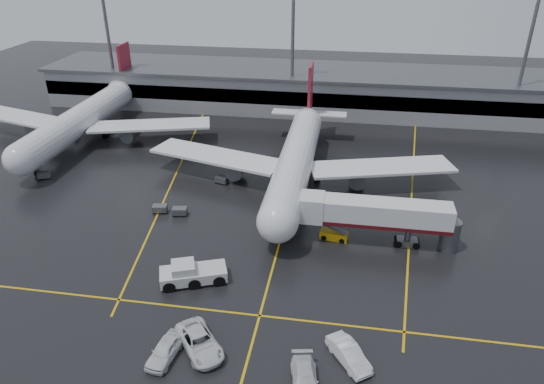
# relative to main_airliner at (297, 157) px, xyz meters

# --- Properties ---
(ground) EXTENTS (220.00, 220.00, 0.00)m
(ground) POSITION_rel_main_airliner_xyz_m (0.00, -9.70, -4.21)
(ground) COLOR black
(ground) RESTS_ON ground
(apron_line_centre) EXTENTS (0.25, 90.00, 0.02)m
(apron_line_centre) POSITION_rel_main_airliner_xyz_m (0.00, -9.70, -4.20)
(apron_line_centre) COLOR gold
(apron_line_centre) RESTS_ON ground
(apron_line_stop) EXTENTS (60.00, 0.25, 0.02)m
(apron_line_stop) POSITION_rel_main_airliner_xyz_m (0.00, -31.70, -4.20)
(apron_line_stop) COLOR gold
(apron_line_stop) RESTS_ON ground
(apron_line_left) EXTENTS (9.99, 69.35, 0.02)m
(apron_line_left) POSITION_rel_main_airliner_xyz_m (-20.00, 0.30, -4.20)
(apron_line_left) COLOR gold
(apron_line_left) RESTS_ON ground
(apron_line_right) EXTENTS (7.57, 69.64, 0.02)m
(apron_line_right) POSITION_rel_main_airliner_xyz_m (18.00, 0.30, -4.20)
(apron_line_right) COLOR gold
(apron_line_right) RESTS_ON ground
(terminal) EXTENTS (122.00, 19.00, 8.60)m
(terminal) POSITION_rel_main_airliner_xyz_m (0.00, 38.23, 0.11)
(terminal) COLOR gray
(terminal) RESTS_ON ground
(light_mast_left) EXTENTS (3.00, 1.20, 25.45)m
(light_mast_left) POSITION_rel_main_airliner_xyz_m (-45.00, 32.30, 10.27)
(light_mast_left) COLOR #595B60
(light_mast_left) RESTS_ON ground
(light_mast_mid) EXTENTS (3.00, 1.20, 25.45)m
(light_mast_mid) POSITION_rel_main_airliner_xyz_m (-5.00, 32.30, 10.27)
(light_mast_mid) COLOR #595B60
(light_mast_mid) RESTS_ON ground
(light_mast_right) EXTENTS (3.00, 1.20, 25.45)m
(light_mast_right) POSITION_rel_main_airliner_xyz_m (40.00, 32.30, 10.27)
(light_mast_right) COLOR #595B60
(light_mast_right) RESTS_ON ground
(main_airliner) EXTENTS (48.80, 45.60, 14.10)m
(main_airliner) POSITION_rel_main_airliner_xyz_m (0.00, 0.00, 0.00)
(main_airliner) COLOR silver
(main_airliner) RESTS_ON ground
(second_airliner) EXTENTS (48.80, 45.60, 14.10)m
(second_airliner) POSITION_rel_main_airliner_xyz_m (-42.00, 12.00, 0.00)
(second_airliner) COLOR silver
(second_airliner) RESTS_ON ground
(jet_bridge) EXTENTS (19.90, 3.40, 6.05)m
(jet_bridge) POSITION_rel_main_airliner_xyz_m (11.87, -15.70, -0.28)
(jet_bridge) COLOR silver
(jet_bridge) RESTS_ON ground
(pushback_tractor) EXTENTS (8.01, 5.43, 2.66)m
(pushback_tractor) POSITION_rel_main_airliner_xyz_m (-8.66, -27.32, -3.15)
(pushback_tractor) COLOR #BCBCBF
(pushback_tractor) RESTS_ON ground
(belt_loader) EXTENTS (3.74, 2.18, 2.24)m
(belt_loader) POSITION_rel_main_airliner_xyz_m (6.82, -15.73, -3.66)
(belt_loader) COLOR #E1A10C
(belt_loader) RESTS_ON ground
(service_van_a) EXTENTS (6.37, 6.90, 1.79)m
(service_van_a) POSITION_rel_main_airliner_xyz_m (-4.75, -37.20, -3.31)
(service_van_a) COLOR silver
(service_van_a) RESTS_ON ground
(service_van_b) EXTENTS (3.34, 5.91, 1.62)m
(service_van_b) POSITION_rel_main_airliner_xyz_m (5.54, -39.89, -3.40)
(service_van_b) COLOR silver
(service_van_b) RESTS_ON ground
(service_van_c) EXTENTS (4.61, 5.39, 1.75)m
(service_van_c) POSITION_rel_main_airliner_xyz_m (9.23, -36.38, -3.33)
(service_van_c) COLOR white
(service_van_c) RESTS_ON ground
(service_van_d) EXTENTS (2.72, 5.25, 1.71)m
(service_van_d) POSITION_rel_main_airliner_xyz_m (-7.64, -38.67, -3.35)
(service_van_d) COLOR silver
(service_van_d) RESTS_ON ground
(baggage_cart_a) EXTENTS (2.18, 1.60, 1.12)m
(baggage_cart_a) POSITION_rel_main_airliner_xyz_m (-14.88, -13.11, -3.58)
(baggage_cart_a) COLOR #595B60
(baggage_cart_a) RESTS_ON ground
(baggage_cart_b) EXTENTS (2.21, 1.65, 1.12)m
(baggage_cart_b) POSITION_rel_main_airliner_xyz_m (-17.89, -12.86, -3.58)
(baggage_cart_b) COLOR #595B60
(baggage_cart_b) RESTS_ON ground
(baggage_cart_c) EXTENTS (2.27, 1.79, 1.12)m
(baggage_cart_c) POSITION_rel_main_airliner_xyz_m (-11.58, -2.40, -3.58)
(baggage_cart_c) COLOR #595B60
(baggage_cart_c) RESTS_ON ground
(baggage_cart_d) EXTENTS (2.17, 1.57, 1.12)m
(baggage_cart_d) POSITION_rel_main_airliner_xyz_m (-45.63, -0.19, -3.58)
(baggage_cart_d) COLOR #595B60
(baggage_cart_d) RESTS_ON ground
(baggage_cart_e) EXTENTS (2.36, 2.02, 1.12)m
(baggage_cart_e) POSITION_rel_main_airliner_xyz_m (-40.27, -5.38, -3.58)
(baggage_cart_e) COLOR #595B60
(baggage_cart_e) RESTS_ON ground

